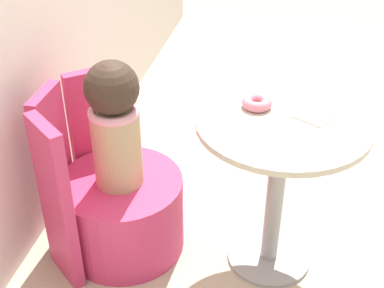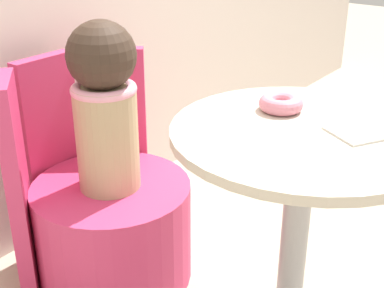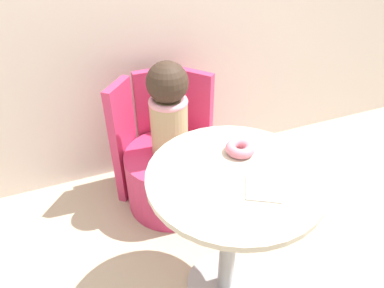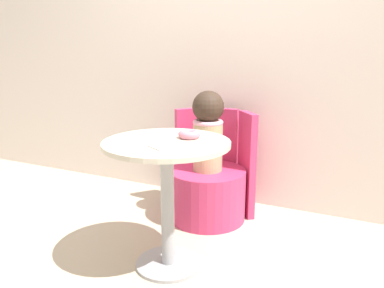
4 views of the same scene
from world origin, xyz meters
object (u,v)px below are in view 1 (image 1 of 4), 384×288
at_px(tub_chair, 124,213).
at_px(child_figure, 116,123).
at_px(donut, 258,103).
at_px(round_table, 280,160).

xyz_separation_m(tub_chair, child_figure, (0.00, -0.00, 0.47)).
bearing_deg(child_figure, donut, -77.50).
distance_m(tub_chair, donut, 0.80).
xyz_separation_m(round_table, child_figure, (-0.04, 0.66, 0.12)).
relative_size(child_figure, donut, 4.67).
bearing_deg(round_table, donut, 54.44).
relative_size(round_table, child_figure, 1.30).
bearing_deg(tub_chair, donut, -77.50).
height_order(tub_chair, donut, donut).
bearing_deg(donut, round_table, -125.56).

